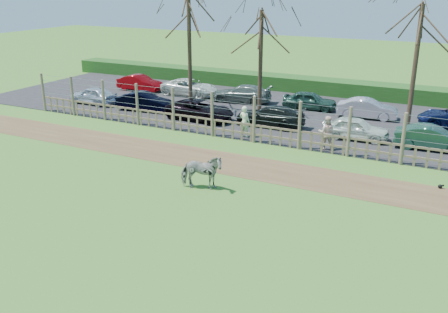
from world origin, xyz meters
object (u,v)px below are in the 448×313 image
at_px(tree_left, 189,23).
at_px(car_3, 270,116).
at_px(visitor_a, 245,122).
at_px(car_0, 93,95).
at_px(crow, 440,186).
at_px(car_7, 140,83).
at_px(visitor_b, 327,133).
at_px(car_10, 310,101).
at_px(car_2, 200,110).
at_px(zebra, 201,172).
at_px(car_4, 356,128).
at_px(tree_right, 419,38).
at_px(car_8, 190,87).
at_px(car_5, 432,138).
at_px(car_9, 242,94).
at_px(car_11, 367,109).
at_px(tree_mid, 261,37).
at_px(car_1, 144,102).

relative_size(tree_left, car_3, 1.90).
distance_m(visitor_a, car_0, 12.82).
bearing_deg(crow, car_7, 155.63).
bearing_deg(visitor_b, car_10, -79.63).
bearing_deg(car_2, crow, -105.70).
bearing_deg(car_2, car_10, -40.47).
height_order(zebra, car_4, zebra).
xyz_separation_m(tree_right, car_0, (-20.41, -3.08, -4.60)).
bearing_deg(car_8, car_5, -107.82).
relative_size(car_9, car_11, 1.14).
bearing_deg(tree_mid, visitor_a, -76.40).
relative_size(tree_left, visitor_a, 4.57).
distance_m(car_0, car_9, 10.37).
distance_m(tree_right, car_2, 13.07).
height_order(car_1, car_7, same).
bearing_deg(car_2, tree_mid, -40.65).
bearing_deg(car_8, car_2, -145.15).
bearing_deg(zebra, car_0, 36.29).
bearing_deg(car_5, crow, -174.51).
bearing_deg(crow, car_10, 130.74).
xyz_separation_m(crow, car_1, (-18.56, 5.19, 0.54)).
height_order(car_2, car_5, same).
distance_m(crow, car_8, 21.06).
bearing_deg(car_7, car_4, -105.84).
bearing_deg(car_5, car_4, 85.77).
relative_size(zebra, car_10, 0.50).
bearing_deg(crow, car_3, 150.86).
xyz_separation_m(car_3, car_11, (4.74, 4.41, 0.00)).
height_order(visitor_b, car_7, visitor_b).
bearing_deg(car_9, visitor_a, 18.89).
bearing_deg(visitor_a, car_10, -90.51).
height_order(car_1, car_5, same).
height_order(zebra, visitor_b, visitor_b).
relative_size(visitor_a, car_5, 0.47).
height_order(crow, car_3, car_3).
bearing_deg(car_1, car_5, -97.95).
xyz_separation_m(car_0, car_7, (0.33, 5.05, 0.00)).
height_order(car_3, car_10, same).
distance_m(visitor_b, car_1, 13.12).
height_order(zebra, car_10, zebra).
bearing_deg(car_5, car_10, 52.88).
bearing_deg(car_4, car_10, 35.31).
bearing_deg(visitor_b, tree_left, -33.97).
height_order(car_9, car_10, same).
relative_size(tree_right, crow, 30.72).
bearing_deg(tree_right, car_10, 161.83).
height_order(visitor_b, car_11, visitor_b).
distance_m(car_5, car_10, 9.60).
relative_size(visitor_b, car_8, 0.40).
xyz_separation_m(visitor_a, car_10, (1.31, 7.54, -0.26)).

